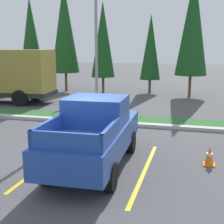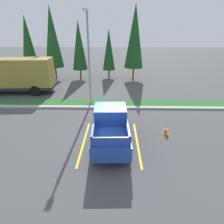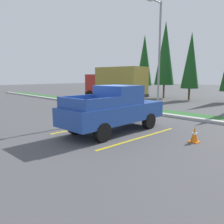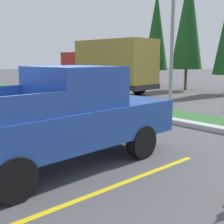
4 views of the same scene
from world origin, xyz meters
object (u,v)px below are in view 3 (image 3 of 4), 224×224
Objects in this scene: traffic_cone at (194,135)px; cypress_tree_leftmost at (144,60)px; cypress_tree_left_inner at (165,53)px; cypress_tree_center at (191,60)px; street_light at (158,50)px; pickup_truck_main at (115,109)px; cargo_truck_distant at (116,83)px.

cypress_tree_leftmost is at bearing 133.66° from traffic_cone.
cypress_tree_left_inner is 3.32m from cypress_tree_center.
cypress_tree_left_inner reaches higher than street_light.
cypress_tree_left_inner is at bearing 115.96° from pickup_truck_main.
street_light is at bearing -47.91° from cypress_tree_leftmost.
cypress_tree_left_inner is at bearing 178.24° from cypress_tree_center.
pickup_truck_main is 0.72× the size of street_light.
cypress_tree_center is (4.98, 5.90, 2.26)m from cargo_truck_distant.
cypress_tree_center is at bearing -4.51° from cypress_tree_leftmost.
cypress_tree_center is at bearing 104.42° from street_light.
pickup_truck_main is 0.70× the size of cypress_tree_leftmost.
cargo_truck_distant is at bearing 134.87° from pickup_truck_main.
street_light is at bearing 136.50° from traffic_cone.
street_light reaches higher than cargo_truck_distant.
cargo_truck_distant reaches higher than pickup_truck_main.
traffic_cone is at bearing -43.50° from street_light.
street_light is 12.31× the size of traffic_cone.
cypress_tree_leftmost is (-1.43, 6.41, 2.61)m from cargo_truck_distant.
cargo_truck_distant is 7.07m from cypress_tree_leftmost.
cypress_tree_left_inner is at bearing 120.82° from street_light.
cargo_truck_distant is (-9.23, 9.27, 0.81)m from pickup_truck_main.
cargo_truck_distant is at bearing -77.38° from cypress_tree_leftmost.
pickup_truck_main is 7.02m from street_light.
pickup_truck_main is at bearing -45.13° from cargo_truck_distant.
pickup_truck_main is at bearing -64.04° from cypress_tree_left_inner.
cypress_tree_left_inner is (-5.56, 9.32, 0.79)m from street_light.
cargo_truck_distant is 7.03m from cypress_tree_left_inner.
cypress_tree_leftmost is (-8.78, 9.72, 0.21)m from street_light.
cypress_tree_left_inner is 14.25× the size of traffic_cone.
cypress_tree_center reaches higher than traffic_cone.
cypress_tree_left_inner reaches higher than cargo_truck_distant.
cypress_tree_left_inner is (-7.43, 15.27, 4.00)m from pickup_truck_main.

